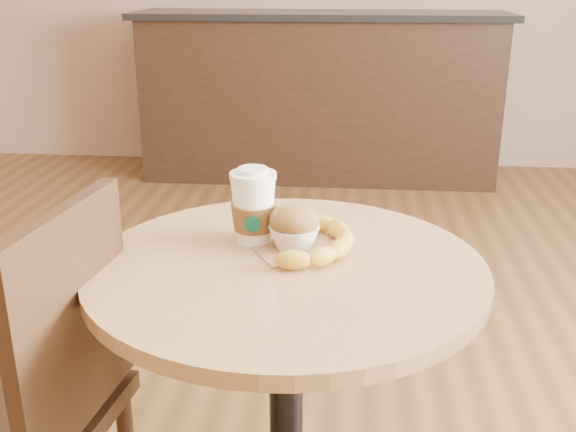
% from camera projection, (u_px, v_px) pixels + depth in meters
% --- Properties ---
extents(cafe_table, '(0.77, 0.77, 0.75)m').
position_uv_depth(cafe_table, '(286.00, 350.00, 1.36)').
color(cafe_table, black).
rests_on(cafe_table, ground).
extents(chair_left, '(0.44, 0.44, 0.90)m').
position_uv_depth(chair_left, '(29.00, 406.00, 1.28)').
color(chair_left, '#372213').
rests_on(chair_left, ground).
extents(service_counter, '(2.30, 0.65, 1.04)m').
position_uv_depth(service_counter, '(320.00, 96.00, 4.31)').
color(service_counter, black).
rests_on(service_counter, ground).
extents(kraft_bag, '(0.30, 0.28, 0.00)m').
position_uv_depth(kraft_bag, '(309.00, 242.00, 1.38)').
color(kraft_bag, '#9C6F4B').
rests_on(kraft_bag, cafe_table).
extents(coffee_cup, '(0.09, 0.10, 0.16)m').
position_uv_depth(coffee_cup, '(254.00, 209.00, 1.37)').
color(coffee_cup, white).
rests_on(coffee_cup, cafe_table).
extents(muffin, '(0.10, 0.10, 0.09)m').
position_uv_depth(muffin, '(294.00, 227.00, 1.34)').
color(muffin, white).
rests_on(muffin, kraft_bag).
extents(banana, '(0.23, 0.31, 0.04)m').
position_uv_depth(banana, '(321.00, 240.00, 1.34)').
color(banana, gold).
rests_on(banana, kraft_bag).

